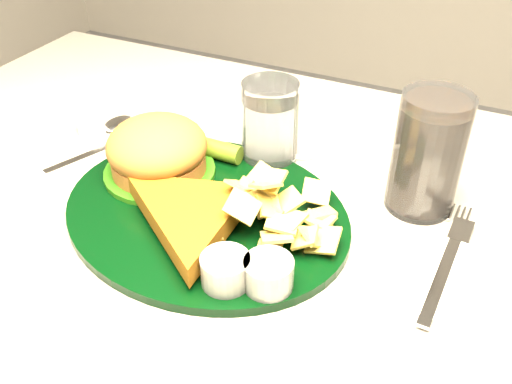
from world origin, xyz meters
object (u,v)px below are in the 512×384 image
at_px(dinner_plate, 204,189).
at_px(fork_napkin, 442,274).
at_px(cola_glass, 428,154).
at_px(water_glass, 270,124).

bearing_deg(dinner_plate, fork_napkin, 14.04).
distance_m(cola_glass, fork_napkin, 0.14).
height_order(cola_glass, fork_napkin, cola_glass).
distance_m(dinner_plate, water_glass, 0.14).
distance_m(dinner_plate, fork_napkin, 0.27).
xyz_separation_m(cola_glass, fork_napkin, (0.05, -0.11, -0.07)).
bearing_deg(water_glass, cola_glass, -3.08).
height_order(dinner_plate, water_glass, water_glass).
height_order(dinner_plate, fork_napkin, dinner_plate).
xyz_separation_m(water_glass, fork_napkin, (0.25, -0.12, -0.05)).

